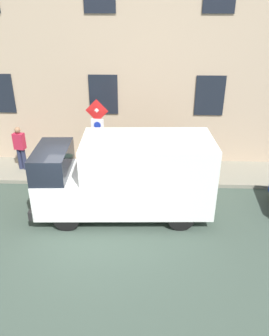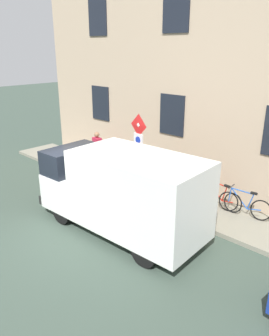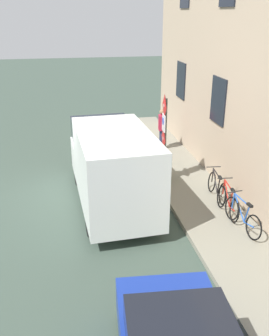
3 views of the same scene
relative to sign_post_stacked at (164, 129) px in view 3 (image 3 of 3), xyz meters
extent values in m
plane|color=#38483E|center=(-2.97, 0.00, -1.98)|extent=(80.00, 80.00, 0.00)
cube|color=gray|center=(0.82, 0.00, -1.91)|extent=(2.04, 16.70, 0.14)
cube|color=tan|center=(2.19, 0.00, 2.49)|extent=(0.70, 14.70, 8.93)
cube|color=black|center=(1.82, 0.00, 0.88)|extent=(0.06, 1.10, 1.50)
cube|color=black|center=(1.82, 4.04, 0.88)|extent=(0.06, 1.10, 1.50)
cylinder|color=#474C47|center=(0.05, 0.00, -0.41)|extent=(0.09, 0.09, 2.86)
pyramid|color=silver|center=(-0.03, 0.00, 0.77)|extent=(0.09, 0.50, 0.50)
pyramid|color=red|center=(-0.03, 0.00, 0.77)|extent=(0.08, 0.56, 0.56)
cube|color=white|center=(-0.01, 0.00, 0.22)|extent=(0.09, 0.44, 0.56)
cylinder|color=#1933B2|center=(-0.04, 0.00, 0.28)|extent=(0.03, 0.24, 0.24)
pyramid|color=silver|center=(-0.03, 0.00, -0.33)|extent=(0.09, 0.50, 0.50)
pyramid|color=red|center=(-0.03, 0.00, -0.33)|extent=(0.08, 0.56, 0.56)
cube|color=white|center=(-1.87, -1.73, -0.57)|extent=(2.18, 3.89, 2.18)
cube|color=white|center=(-1.99, 0.87, -1.11)|extent=(2.06, 1.49, 1.10)
cube|color=black|center=(-2.00, 1.08, -0.21)|extent=(1.96, 1.07, 0.84)
cube|color=black|center=(-2.03, 1.62, -1.48)|extent=(2.01, 0.25, 0.28)
cylinder|color=black|center=(-2.86, 0.59, -1.60)|extent=(0.26, 0.77, 0.76)
cylinder|color=black|center=(-1.10, 0.67, -1.60)|extent=(0.26, 0.77, 0.76)
cylinder|color=black|center=(-2.70, -2.73, -1.60)|extent=(0.26, 0.77, 0.76)
cylinder|color=black|center=(-0.95, -2.65, -1.60)|extent=(0.26, 0.77, 0.76)
cylinder|color=black|center=(-2.41, -6.41, -1.68)|extent=(0.23, 0.61, 0.60)
cylinder|color=black|center=(-0.87, -6.54, -1.68)|extent=(0.23, 0.61, 0.60)
torus|color=black|center=(1.23, -2.89, -1.51)|extent=(0.20, 0.67, 0.66)
torus|color=black|center=(1.35, -3.93, -1.51)|extent=(0.20, 0.67, 0.66)
cylinder|color=#2355B4|center=(1.27, -3.22, -1.31)|extent=(0.10, 0.60, 0.60)
cylinder|color=#2355B4|center=(1.28, -3.30, -1.03)|extent=(0.12, 0.73, 0.07)
cylinder|color=#2355B4|center=(1.31, -3.58, -1.32)|extent=(0.06, 0.19, 0.55)
cylinder|color=#2355B4|center=(1.33, -3.72, -1.55)|extent=(0.08, 0.43, 0.12)
cylinder|color=#2355B4|center=(1.23, -2.91, -1.26)|extent=(0.05, 0.09, 0.50)
cube|color=black|center=(1.32, -3.66, -1.01)|extent=(0.10, 0.21, 0.06)
cylinder|color=#262626|center=(1.24, -2.94, -0.97)|extent=(0.46, 0.08, 0.03)
torus|color=black|center=(1.35, -2.00, -1.51)|extent=(0.19, 0.67, 0.66)
torus|color=black|center=(1.23, -3.04, -1.51)|extent=(0.19, 0.67, 0.66)
cylinder|color=#B52217|center=(1.31, -2.33, -1.31)|extent=(0.10, 0.60, 0.60)
cylinder|color=#B52217|center=(1.30, -2.41, -1.03)|extent=(0.11, 0.73, 0.07)
cylinder|color=#B52217|center=(1.27, -2.70, -1.32)|extent=(0.06, 0.19, 0.55)
cylinder|color=#B52217|center=(1.26, -2.83, -1.55)|extent=(0.08, 0.43, 0.12)
cylinder|color=#B52217|center=(1.34, -2.02, -1.26)|extent=(0.04, 0.09, 0.50)
cube|color=black|center=(1.26, -2.77, -1.01)|extent=(0.10, 0.21, 0.06)
cylinder|color=#262626|center=(1.34, -2.05, -0.97)|extent=(0.46, 0.08, 0.03)
torus|color=black|center=(1.35, -1.11, -1.51)|extent=(0.21, 0.67, 0.66)
torus|color=black|center=(1.23, -2.16, -1.51)|extent=(0.21, 0.67, 0.66)
cylinder|color=black|center=(1.31, -1.45, -1.31)|extent=(0.10, 0.60, 0.60)
cylinder|color=black|center=(1.30, -1.52, -1.03)|extent=(0.12, 0.73, 0.07)
cylinder|color=black|center=(1.27, -1.81, -1.32)|extent=(0.06, 0.19, 0.55)
cylinder|color=black|center=(1.26, -1.94, -1.55)|extent=(0.08, 0.43, 0.12)
cylinder|color=black|center=(1.35, -1.14, -1.26)|extent=(0.05, 0.09, 0.50)
cube|color=black|center=(1.26, -1.88, -1.01)|extent=(0.10, 0.21, 0.06)
cylinder|color=#262626|center=(1.34, -1.16, -0.97)|extent=(0.46, 0.08, 0.03)
cylinder|color=#262B47|center=(0.80, 3.24, -1.42)|extent=(0.16, 0.16, 0.85)
cylinder|color=#262B47|center=(0.77, 3.06, -1.42)|extent=(0.16, 0.16, 0.85)
cube|color=#B5213C|center=(0.78, 3.15, -0.68)|extent=(0.32, 0.44, 0.62)
sphere|color=#936B4C|center=(0.78, 3.15, -0.23)|extent=(0.22, 0.22, 0.22)
cylinder|color=#2D5133|center=(0.15, 0.17, -1.39)|extent=(0.44, 0.44, 0.90)
camera|label=1|loc=(-10.80, -1.73, 3.98)|focal=35.62mm
camera|label=2|loc=(-7.99, -7.41, 3.21)|focal=35.32mm
camera|label=3|loc=(-3.19, -11.38, 3.55)|focal=39.90mm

